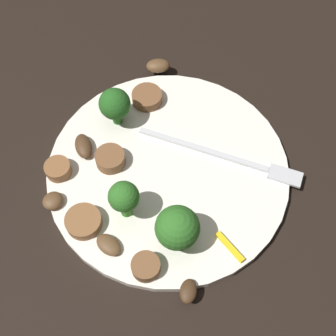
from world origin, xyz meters
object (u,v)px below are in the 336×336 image
at_px(broccoli_floret_1, 121,195).
at_px(mushroom_1, 84,146).
at_px(pepper_strip_0, 230,247).
at_px(mushroom_0, 109,245).
at_px(plate, 168,170).
at_px(broccoli_floret_0, 177,228).
at_px(sausage_slice_4, 84,222).
at_px(sausage_slice_3, 146,267).
at_px(sausage_slice_2, 110,159).
at_px(broccoli_floret_2, 115,104).
at_px(sausage_slice_1, 58,169).
at_px(mushroom_4, 53,201).
at_px(mushroom_3, 158,66).
at_px(sausage_slice_0, 147,97).
at_px(fork, 231,159).
at_px(mushroom_2, 188,291).

distance_m(broccoli_floret_1, mushroom_1, 0.09).
bearing_deg(pepper_strip_0, mushroom_0, -141.50).
xyz_separation_m(plate, broccoli_floret_0, (0.06, -0.06, 0.04)).
relative_size(broccoli_floret_1, sausage_slice_4, 1.42).
height_order(mushroom_0, pepper_strip_0, mushroom_0).
bearing_deg(pepper_strip_0, sausage_slice_3, -126.35).
bearing_deg(sausage_slice_2, plate, 32.64).
xyz_separation_m(sausage_slice_4, mushroom_1, (-0.06, 0.06, 0.00)).
distance_m(broccoli_floret_2, mushroom_0, 0.15).
relative_size(plate, mushroom_0, 9.30).
bearing_deg(broccoli_floret_0, sausage_slice_4, -151.13).
bearing_deg(mushroom_0, sausage_slice_4, 177.37).
xyz_separation_m(sausage_slice_1, mushroom_4, (0.02, -0.03, -0.00)).
height_order(plate, mushroom_4, mushroom_4).
distance_m(sausage_slice_1, mushroom_4, 0.04).
xyz_separation_m(broccoli_floret_0, mushroom_3, (-0.15, 0.15, -0.02)).
xyz_separation_m(plate, mushroom_0, (0.01, -0.10, 0.01)).
xyz_separation_m(sausage_slice_2, pepper_strip_0, (0.15, 0.00, -0.00)).
bearing_deg(sausage_slice_2, broccoli_floret_0, -12.27).
xyz_separation_m(broccoli_floret_2, pepper_strip_0, (0.18, -0.04, -0.03)).
relative_size(sausage_slice_0, pepper_strip_0, 0.96).
xyz_separation_m(fork, broccoli_floret_2, (-0.13, -0.04, 0.03)).
xyz_separation_m(sausage_slice_3, sausage_slice_4, (-0.08, -0.00, -0.00)).
bearing_deg(plate, fork, 48.07).
bearing_deg(sausage_slice_2, broccoli_floret_1, -34.33).
distance_m(plate, fork, 0.07).
xyz_separation_m(sausage_slice_0, mushroom_1, (-0.01, -0.09, 0.00)).
distance_m(broccoli_floret_2, pepper_strip_0, 0.19).
bearing_deg(mushroom_2, mushroom_4, -174.63).
height_order(broccoli_floret_1, mushroom_1, broccoli_floret_1).
xyz_separation_m(plate, broccoli_floret_1, (-0.00, -0.07, 0.04)).
bearing_deg(broccoli_floret_2, mushroom_4, -80.92).
bearing_deg(pepper_strip_0, sausage_slice_2, -179.18).
distance_m(broccoli_floret_1, sausage_slice_0, 0.14).
height_order(sausage_slice_4, pepper_strip_0, sausage_slice_4).
distance_m(sausage_slice_2, pepper_strip_0, 0.15).
distance_m(sausage_slice_1, sausage_slice_3, 0.14).
bearing_deg(broccoli_floret_2, sausage_slice_3, -38.71).
bearing_deg(pepper_strip_0, broccoli_floret_2, 167.14).
relative_size(broccoli_floret_2, sausage_slice_4, 1.36).
height_order(sausage_slice_2, pepper_strip_0, sausage_slice_2).
height_order(broccoli_floret_2, mushroom_3, broccoli_floret_2).
bearing_deg(sausage_slice_1, pepper_strip_0, 13.61).
xyz_separation_m(mushroom_0, mushroom_4, (-0.07, -0.00, 0.00)).
distance_m(broccoli_floret_2, mushroom_3, 0.09).
xyz_separation_m(broccoli_floret_1, mushroom_0, (0.01, -0.04, -0.03)).
height_order(broccoli_floret_0, mushroom_0, broccoli_floret_0).
bearing_deg(sausage_slice_4, sausage_slice_0, 108.27).
relative_size(sausage_slice_4, mushroom_4, 1.69).
bearing_deg(mushroom_1, mushroom_0, -33.64).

